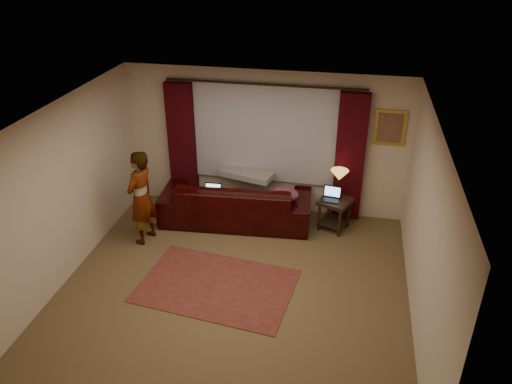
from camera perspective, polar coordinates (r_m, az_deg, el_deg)
floor at (r=7.42m, az=-2.63°, el=-11.12°), size 5.00×5.00×0.01m
ceiling at (r=6.12m, az=-3.16°, el=8.15°), size 5.00×5.00×0.02m
wall_back at (r=8.87m, az=1.02°, el=5.66°), size 5.00×0.02×2.60m
wall_front at (r=4.79m, az=-10.39°, el=-17.41°), size 5.00×0.02×2.60m
wall_left at (r=7.62m, az=-21.44°, el=-0.37°), size 0.02×5.00×2.60m
wall_right at (r=6.59m, az=18.79°, el=-4.44°), size 0.02×5.00×2.60m
sheer_curtain at (r=8.74m, az=0.96°, el=6.72°), size 2.50×0.05×1.80m
drape_left at (r=9.18m, az=-8.40°, el=5.35°), size 0.50×0.14×2.30m
drape_right at (r=8.69m, az=10.67°, el=3.82°), size 0.50×0.14×2.30m
curtain_rod at (r=8.41m, az=0.94°, el=12.19°), size 0.04×0.04×3.40m
picture_frame at (r=8.58m, az=15.05°, el=7.12°), size 0.50×0.04×0.60m
sofa at (r=8.75m, az=-2.35°, el=-0.26°), size 2.70×1.31×1.06m
throw_blanket at (r=8.77m, az=-1.08°, el=3.72°), size 1.01×0.60×0.11m
clothing_pile at (r=8.53m, az=3.30°, el=-0.31°), size 0.53×0.43×0.21m
laptop_sofa at (r=8.63m, az=-5.05°, el=0.02°), size 0.31×0.33×0.21m
area_rug at (r=7.49m, az=-4.53°, el=-10.61°), size 2.38×1.73×0.01m
end_table at (r=8.74m, az=8.92°, el=-2.49°), size 0.65×0.65×0.57m
tiffany_lamp at (r=8.60m, az=9.43°, el=0.99°), size 0.35×0.35×0.49m
laptop_table at (r=8.51m, az=8.57°, el=-0.28°), size 0.34×0.37×0.22m
person at (r=8.27m, az=-13.00°, el=-0.64°), size 0.57×0.57×1.61m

